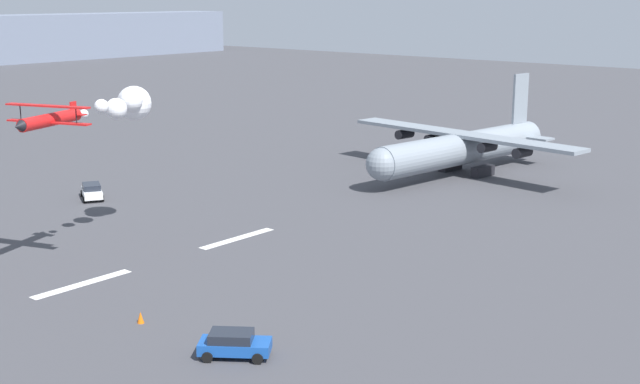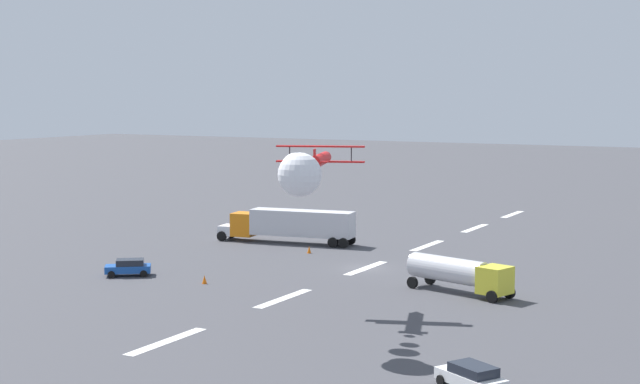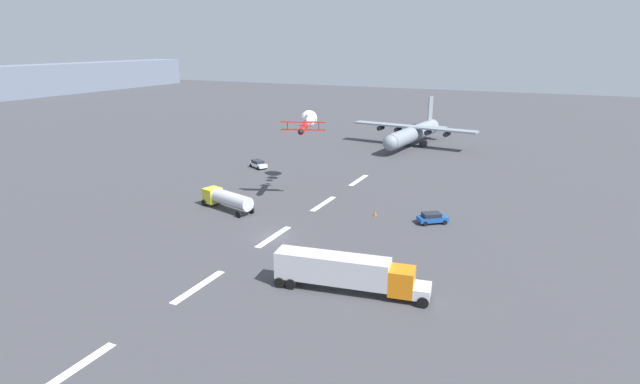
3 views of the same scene
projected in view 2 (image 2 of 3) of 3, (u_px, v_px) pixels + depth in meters
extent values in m
plane|color=#424247|center=(366.00, 268.00, 91.14)|extent=(440.00, 440.00, 0.00)
cube|color=white|center=(512.00, 214.00, 131.36)|extent=(8.00, 0.90, 0.01)
cube|color=white|center=(475.00, 228.00, 117.95)|extent=(8.00, 0.90, 0.01)
cube|color=white|center=(427.00, 246.00, 104.54)|extent=(8.00, 0.90, 0.01)
cube|color=white|center=(366.00, 268.00, 91.14)|extent=(8.00, 0.90, 0.01)
cube|color=white|center=(283.00, 298.00, 77.73)|extent=(8.00, 0.90, 0.01)
cube|color=white|center=(167.00, 341.00, 64.33)|extent=(8.00, 0.90, 0.01)
cylinder|color=red|center=(320.00, 160.00, 74.22)|extent=(6.06, 3.00, 0.95)
cube|color=red|center=(320.00, 162.00, 74.43)|extent=(2.98, 6.70, 0.12)
cube|color=red|center=(320.00, 146.00, 74.31)|extent=(2.98, 6.70, 0.12)
cylinder|color=black|center=(290.00, 154.00, 74.72)|extent=(0.08, 0.08, 1.18)
cylinder|color=black|center=(351.00, 154.00, 74.02)|extent=(0.08, 0.08, 1.18)
cube|color=red|center=(315.00, 156.00, 71.46)|extent=(0.69, 0.34, 1.10)
cube|color=red|center=(315.00, 162.00, 71.51)|extent=(1.25, 2.08, 0.08)
cone|color=black|center=(326.00, 157.00, 77.57)|extent=(0.93, 1.00, 0.80)
sphere|color=white|center=(311.00, 164.00, 70.45)|extent=(0.70, 0.70, 0.70)
sphere|color=white|center=(305.00, 162.00, 68.27)|extent=(1.13, 1.13, 1.13)
sphere|color=white|center=(301.00, 171.00, 66.26)|extent=(1.73, 1.73, 1.73)
sphere|color=white|center=(296.00, 167.00, 64.02)|extent=(1.95, 1.95, 1.95)
sphere|color=white|center=(300.00, 174.00, 62.83)|extent=(2.89, 2.89, 2.89)
cube|color=silver|center=(228.00, 230.00, 108.82)|extent=(2.71, 1.95, 1.10)
cube|color=orange|center=(244.00, 224.00, 108.06)|extent=(2.82, 2.74, 2.60)
cube|color=silver|center=(302.00, 223.00, 105.61)|extent=(4.17, 11.86, 2.80)
cylinder|color=black|center=(222.00, 236.00, 107.78)|extent=(0.51, 1.14, 1.10)
cylinder|color=black|center=(333.00, 242.00, 103.25)|extent=(0.51, 1.14, 1.10)
cylinder|color=black|center=(343.00, 243.00, 102.84)|extent=(0.51, 1.14, 1.10)
cylinder|color=black|center=(231.00, 233.00, 110.11)|extent=(0.51, 1.14, 1.10)
cylinder|color=black|center=(340.00, 239.00, 105.59)|extent=(0.51, 1.14, 1.10)
cylinder|color=black|center=(351.00, 240.00, 105.18)|extent=(0.51, 1.14, 1.10)
cube|color=yellow|center=(495.00, 280.00, 77.15)|extent=(2.92, 2.79, 2.20)
cylinder|color=silver|center=(448.00, 269.00, 80.44)|extent=(4.05, 7.54, 2.10)
cylinder|color=black|center=(509.00, 292.00, 77.69)|extent=(0.59, 1.05, 1.00)
cylinder|color=black|center=(430.00, 279.00, 83.40)|extent=(0.59, 1.05, 1.00)
cylinder|color=black|center=(492.00, 297.00, 76.00)|extent=(0.59, 1.05, 1.00)
cylinder|color=black|center=(412.00, 283.00, 81.71)|extent=(0.59, 1.05, 1.00)
cube|color=#194CA5|center=(128.00, 269.00, 87.30)|extent=(3.87, 4.35, 0.65)
cube|color=#1E232D|center=(130.00, 262.00, 87.27)|extent=(2.79, 2.95, 0.55)
cylinder|color=black|center=(111.00, 275.00, 86.25)|extent=(0.56, 0.65, 0.64)
cylinder|color=black|center=(144.00, 274.00, 86.64)|extent=(0.56, 0.65, 0.64)
cylinder|color=black|center=(113.00, 271.00, 88.02)|extent=(0.56, 0.65, 0.64)
cylinder|color=black|center=(144.00, 270.00, 88.42)|extent=(0.56, 0.65, 0.64)
cube|color=white|center=(471.00, 379.00, 53.68)|extent=(3.71, 4.64, 0.65)
cube|color=#1E232D|center=(473.00, 370.00, 53.45)|extent=(2.72, 3.07, 0.55)
cylinder|color=black|center=(441.00, 380.00, 54.53)|extent=(0.51, 0.66, 0.64)
cylinder|color=black|center=(465.00, 376.00, 55.47)|extent=(0.51, 0.66, 0.64)
cone|color=orange|center=(309.00, 250.00, 99.57)|extent=(0.44, 0.44, 0.75)
cone|color=orange|center=(204.00, 279.00, 83.70)|extent=(0.44, 0.44, 0.75)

